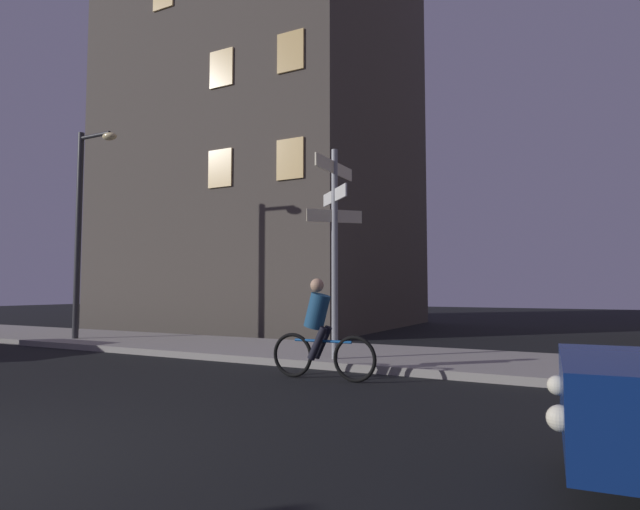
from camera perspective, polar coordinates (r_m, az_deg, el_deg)
The scene contains 5 objects.
sidewalk_kerb at distance 11.15m, azimuth 1.95°, elevation -10.80°, with size 40.00×3.26×0.14m, color #9E9991.
signpost at distance 9.88m, azimuth 1.61°, elevation 2.54°, with size 0.93×1.55×3.97m.
street_lamp at distance 15.25m, azimuth -24.45°, elevation 4.02°, with size 1.40×0.28×5.52m.
cyclist at distance 8.43m, azimuth -0.02°, elevation -8.45°, with size 1.82×0.33×1.61m.
building_left_block at distance 22.60m, azimuth -5.39°, elevation 17.31°, with size 10.23×9.68×19.11m.
Camera 1 is at (4.79, -2.36, 1.44)m, focal length 29.25 mm.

